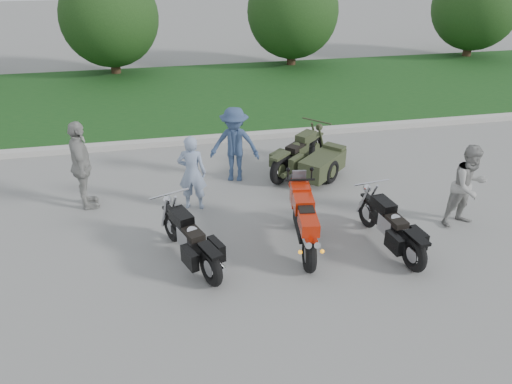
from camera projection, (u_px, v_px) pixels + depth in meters
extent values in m
plane|color=gray|center=(271.00, 274.00, 8.18)|extent=(80.00, 80.00, 0.00)
cube|color=#BBB7B0|center=(220.00, 138.00, 13.35)|extent=(60.00, 0.30, 0.15)
cube|color=#23501B|center=(203.00, 95.00, 16.96)|extent=(60.00, 8.00, 0.14)
cylinder|color=#3F2B1C|center=(115.00, 61.00, 19.09)|extent=(0.36, 0.36, 1.20)
sphere|color=#1B3714|center=(109.00, 17.00, 18.35)|extent=(3.60, 3.60, 3.60)
cylinder|color=#3F2B1C|center=(291.00, 53.00, 20.34)|extent=(0.36, 0.36, 1.20)
sphere|color=#1B3714|center=(293.00, 12.00, 19.60)|extent=(3.60, 3.60, 3.60)
cylinder|color=#3F2B1C|center=(468.00, 45.00, 21.77)|extent=(0.36, 0.36, 1.20)
sphere|color=#1B3714|center=(476.00, 6.00, 21.03)|extent=(3.60, 3.60, 3.60)
torus|color=black|center=(309.00, 255.00, 8.12)|extent=(0.27, 0.63, 0.61)
torus|color=black|center=(298.00, 212.00, 9.38)|extent=(0.20, 0.60, 0.59)
cube|color=black|center=(304.00, 222.00, 8.60)|extent=(0.40, 0.91, 0.34)
cube|color=#AE1C06|center=(303.00, 202.00, 8.67)|extent=(0.41, 0.58, 0.25)
cube|color=#AE1C06|center=(309.00, 224.00, 8.10)|extent=(0.37, 0.57, 0.22)
cube|color=black|center=(306.00, 210.00, 8.34)|extent=(0.30, 0.38, 0.10)
cube|color=#AE1C06|center=(300.00, 194.00, 9.01)|extent=(0.39, 0.44, 0.39)
cylinder|color=silver|center=(306.00, 241.00, 7.93)|extent=(0.17, 0.46, 0.21)
cylinder|color=silver|center=(315.00, 241.00, 7.94)|extent=(0.17, 0.46, 0.21)
torus|color=black|center=(211.00, 268.00, 7.79)|extent=(0.37, 0.64, 0.62)
torus|color=black|center=(172.00, 226.00, 8.93)|extent=(0.31, 0.59, 0.58)
cube|color=black|center=(190.00, 242.00, 8.32)|extent=(0.58, 1.10, 0.13)
cube|color=silver|center=(189.00, 238.00, 8.29)|extent=(0.40, 0.48, 0.32)
cube|color=black|center=(181.00, 218.00, 8.38)|extent=(0.42, 0.56, 0.20)
cube|color=black|center=(192.00, 233.00, 8.11)|extent=(0.40, 0.52, 0.11)
cube|color=black|center=(210.00, 250.00, 7.64)|extent=(0.37, 0.54, 0.05)
cylinder|color=silver|center=(208.00, 254.00, 8.22)|extent=(0.44, 0.97, 0.09)
torus|color=black|center=(414.00, 254.00, 8.13)|extent=(0.23, 0.62, 0.61)
torus|color=black|center=(368.00, 213.00, 9.37)|extent=(0.18, 0.58, 0.57)
cube|color=black|center=(390.00, 228.00, 8.71)|extent=(0.33, 1.09, 0.12)
cube|color=silver|center=(390.00, 225.00, 8.68)|extent=(0.32, 0.43, 0.31)
cube|color=black|center=(384.00, 205.00, 8.79)|extent=(0.31, 0.52, 0.20)
cube|color=black|center=(396.00, 221.00, 8.50)|extent=(0.31, 0.47, 0.11)
cube|color=black|center=(417.00, 238.00, 7.98)|extent=(0.26, 0.51, 0.05)
cylinder|color=silver|center=(407.00, 242.00, 8.56)|extent=(0.22, 0.98, 0.09)
torus|color=black|center=(280.00, 170.00, 10.95)|extent=(0.59, 0.57, 0.66)
torus|color=black|center=(316.00, 148.00, 12.11)|extent=(0.53, 0.51, 0.62)
cube|color=black|center=(299.00, 155.00, 11.49)|extent=(1.00, 0.94, 0.14)
cube|color=#323A22|center=(299.00, 152.00, 11.46)|extent=(0.52, 0.51, 0.34)
cube|color=#323A22|center=(306.00, 137.00, 11.54)|extent=(0.57, 0.56, 0.21)
cube|color=black|center=(296.00, 147.00, 11.27)|extent=(0.54, 0.53, 0.12)
cube|color=#323A22|center=(280.00, 156.00, 10.79)|extent=(0.54, 0.52, 0.06)
cylinder|color=#323A22|center=(297.00, 167.00, 11.22)|extent=(0.85, 0.79, 0.10)
cube|color=#323A22|center=(322.00, 165.00, 11.08)|extent=(1.28, 1.24, 0.44)
torus|color=black|center=(332.00, 172.00, 11.01)|extent=(0.48, 0.45, 0.54)
imported|color=#8799B8|center=(192.00, 173.00, 9.80)|extent=(0.64, 0.51, 1.55)
imported|color=gray|center=(469.00, 186.00, 9.22)|extent=(0.89, 0.76, 1.60)
imported|color=#32466A|center=(235.00, 145.00, 10.92)|extent=(1.22, 0.91, 1.68)
imported|color=#9B9B96|center=(82.00, 166.00, 9.77)|extent=(0.61, 1.12, 1.81)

